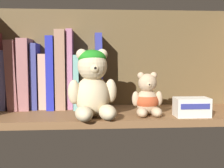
% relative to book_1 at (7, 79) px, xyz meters
% --- Properties ---
extents(shelf_board, '(0.78, 0.24, 0.02)m').
position_rel_book_1_xyz_m(shelf_board, '(0.34, -0.09, -0.10)').
color(shelf_board, brown).
rests_on(shelf_board, ground).
extents(shelf_back_panel, '(0.80, 0.01, 0.33)m').
position_rel_book_1_xyz_m(shelf_back_panel, '(0.34, 0.03, 0.06)').
color(shelf_back_panel, brown).
rests_on(shelf_back_panel, ground).
extents(book_1, '(0.03, 0.12, 0.18)m').
position_rel_book_1_xyz_m(book_1, '(0.00, 0.00, 0.00)').
color(book_1, '#7679CE').
rests_on(book_1, shelf_board).
extents(book_2, '(0.04, 0.15, 0.21)m').
position_rel_book_1_xyz_m(book_2, '(0.03, 0.00, 0.02)').
color(book_2, '#895252').
rests_on(book_2, shelf_board).
extents(book_3, '(0.03, 0.14, 0.22)m').
position_rel_book_1_xyz_m(book_3, '(0.06, 0.00, 0.02)').
color(book_3, '#996060').
rests_on(book_3, shelf_board).
extents(book_4, '(0.02, 0.11, 0.20)m').
position_rel_book_1_xyz_m(book_4, '(0.09, 0.00, 0.01)').
color(book_4, navy).
rests_on(book_4, shelf_board).
extents(book_5, '(0.02, 0.10, 0.17)m').
position_rel_book_1_xyz_m(book_5, '(0.12, 0.00, -0.01)').
color(book_5, tan).
rests_on(book_5, shelf_board).
extents(book_6, '(0.02, 0.14, 0.22)m').
position_rel_book_1_xyz_m(book_6, '(0.14, 0.00, 0.02)').
color(book_6, '#2025A8').
rests_on(book_6, shelf_board).
extents(book_7, '(0.03, 0.13, 0.24)m').
position_rel_book_1_xyz_m(book_7, '(0.17, 0.00, 0.03)').
color(book_7, '#9A7159').
rests_on(book_7, shelf_board).
extents(book_8, '(0.02, 0.11, 0.25)m').
position_rel_book_1_xyz_m(book_8, '(0.20, 0.00, 0.03)').
color(book_8, '#A56181').
rests_on(book_8, shelf_board).
extents(book_9, '(0.02, 0.15, 0.17)m').
position_rel_book_1_xyz_m(book_9, '(0.22, 0.00, -0.01)').
color(book_9, '#6CA7A0').
rests_on(book_9, shelf_board).
extents(book_10, '(0.02, 0.10, 0.17)m').
position_rel_book_1_xyz_m(book_10, '(0.24, 0.00, -0.00)').
color(book_10, brown).
rests_on(book_10, shelf_board).
extents(book_11, '(0.02, 0.09, 0.16)m').
position_rel_book_1_xyz_m(book_11, '(0.27, 0.00, -0.01)').
color(book_11, '#56B654').
rests_on(book_11, shelf_board).
extents(book_12, '(0.03, 0.13, 0.23)m').
position_rel_book_1_xyz_m(book_12, '(0.29, 0.00, 0.03)').
color(book_12, '#313592').
rests_on(book_12, shelf_board).
extents(teddy_bear_larger, '(0.14, 0.14, 0.18)m').
position_rel_book_1_xyz_m(teddy_bear_larger, '(0.27, -0.16, -0.00)').
color(teddy_bear_larger, beige).
rests_on(teddy_bear_larger, shelf_board).
extents(teddy_bear_smaller, '(0.09, 0.09, 0.12)m').
position_rel_book_1_xyz_m(teddy_bear_smaller, '(0.42, -0.14, -0.04)').
color(teddy_bear_smaller, tan).
rests_on(teddy_bear_smaller, shelf_board).
extents(small_product_box, '(0.09, 0.06, 0.05)m').
position_rel_book_1_xyz_m(small_product_box, '(0.54, -0.17, -0.06)').
color(small_product_box, silver).
rests_on(small_product_box, shelf_board).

